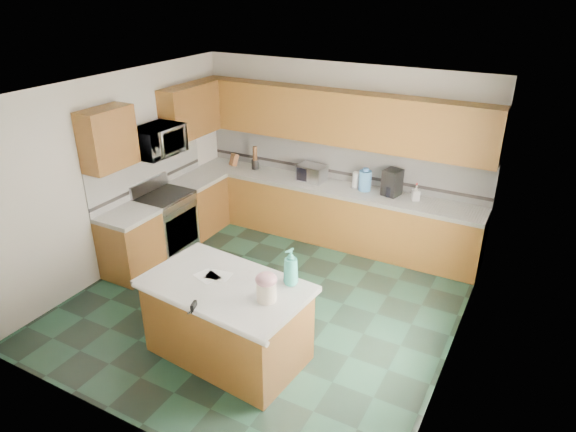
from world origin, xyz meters
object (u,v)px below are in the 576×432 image
Objects in this scene: treat_jar at (266,291)px; coffee_maker at (392,182)px; toaster_oven at (312,173)px; island_top at (225,286)px; island_base at (228,322)px; knife_block at (234,160)px; soap_bottle_island at (291,267)px.

coffee_maker is at bearing 98.20° from treat_jar.
treat_jar is 3.30m from toaster_oven.
toaster_oven reaches higher than island_top.
toaster_oven is at bearing 104.73° from island_base.
knife_block is at bearing -166.44° from coffee_maker.
knife_block is at bearing -173.67° from toaster_oven.
toaster_oven is at bearing 129.34° from soap_bottle_island.
island_top is 3.66m from knife_block.
coffee_maker reaches higher than knife_block.
soap_bottle_island reaches higher than island_top.
treat_jar is 0.54× the size of coffee_maker.
soap_bottle_island is at bearing 33.88° from island_base.
toaster_oven reaches higher than island_base.
island_base is 3.28m from coffee_maker.
island_top is 4.08× the size of toaster_oven.
toaster_oven is at bearing -165.73° from coffee_maker.
knife_block is 1.45m from toaster_oven.
knife_block is 0.52× the size of coffee_maker.
knife_block is (-1.95, 3.09, 0.59)m from island_base.
coffee_maker reaches higher than toaster_oven.
island_base is 4.24× the size of coffee_maker.
toaster_oven is 1.10× the size of coffee_maker.
island_top reaches higher than island_base.
treat_jar is 0.39m from soap_bottle_island.
knife_block is 2.72m from coffee_maker.
knife_block is (-2.55, 2.76, -0.10)m from soap_bottle_island.
coffee_maker is at bearing 81.58° from island_base.
soap_bottle_island reaches higher than knife_block.
island_top is at bearing -90.92° from coffee_maker.
soap_bottle_island is (0.60, 0.32, 0.69)m from island_base.
coffee_maker is (0.77, 3.12, 0.22)m from island_top.
toaster_oven reaches higher than knife_block.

